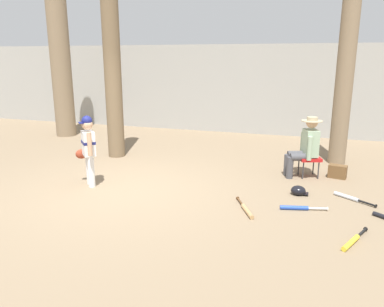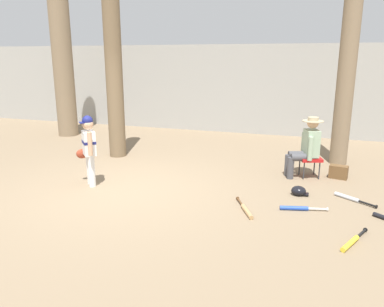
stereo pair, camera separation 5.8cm
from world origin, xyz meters
name	(u,v)px [view 2 (the right image)]	position (x,y,z in m)	size (l,w,h in m)	color
ground_plane	(124,190)	(0.00, 0.00, 0.00)	(60.00, 60.00, 0.00)	#7F6B51
concrete_back_wall	(214,88)	(0.00, 6.02, 1.35)	(18.00, 0.36, 2.69)	#9E9E99
tree_near_player	(114,71)	(-1.31, 2.13, 2.01)	(0.62, 0.62, 4.66)	brown
tree_behind_spectator	(347,68)	(3.70, 3.09, 2.08)	(0.56, 0.56, 4.73)	#7F6B51
young_ballplayer	(89,146)	(-0.73, 0.07, 0.74)	(0.56, 0.46, 1.31)	white
folding_stool	(310,159)	(3.11, 1.85, 0.36)	(0.51, 0.51, 0.41)	red
seated_spectator	(306,146)	(3.02, 1.82, 0.64)	(0.68, 0.53, 1.20)	#47474C
handbag_beside_stool	(338,172)	(3.66, 1.95, 0.13)	(0.34, 0.18, 0.26)	brown
tree_far_left	(63,64)	(-3.99, 3.86, 2.12)	(0.96, 0.96, 5.20)	#7F6B51
bat_wood_tan	(246,210)	(2.25, -0.27, 0.03)	(0.41, 0.74, 0.07)	tan
bat_yellow_trainer	(352,242)	(3.72, -0.87, 0.03)	(0.38, 0.73, 0.07)	yellow
bat_blue_youth	(298,208)	(3.01, 0.05, 0.03)	(0.72, 0.23, 0.07)	#2347AD
bat_aluminum_silver	(350,198)	(3.81, 0.77, 0.03)	(0.64, 0.48, 0.07)	#B7BCC6
batting_helmet_black	(299,191)	(2.98, 0.74, 0.07)	(0.30, 0.23, 0.17)	black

